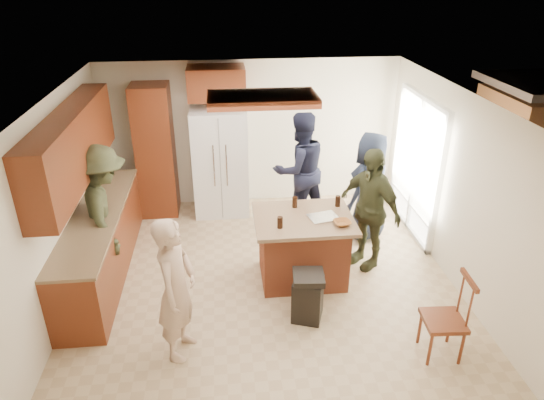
{
  "coord_description": "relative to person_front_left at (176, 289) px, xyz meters",
  "views": [
    {
      "loc": [
        -0.49,
        -5.46,
        3.89
      ],
      "look_at": [
        0.1,
        0.09,
        1.15
      ],
      "focal_mm": 32.0,
      "sensor_mm": 36.0,
      "label": 1
    }
  ],
  "objects": [
    {
      "name": "room_shell",
      "position": [
        5.42,
        2.9,
        0.04
      ],
      "size": [
        8.0,
        5.2,
        5.0
      ],
      "color": "tan",
      "rests_on": "ground"
    },
    {
      "name": "person_front_left",
      "position": [
        0.0,
        0.0,
        0.0
      ],
      "size": [
        0.6,
        0.7,
        1.65
      ],
      "primitive_type": "imported",
      "rotation": [
        0.0,
        0.0,
        1.28
      ],
      "color": "tan",
      "rests_on": "ground"
    },
    {
      "name": "person_behind_left",
      "position": [
        1.75,
        2.81,
        0.11
      ],
      "size": [
        1.05,
        0.83,
        1.88
      ],
      "primitive_type": "imported",
      "rotation": [
        0.0,
        0.0,
        3.47
      ],
      "color": "black",
      "rests_on": "ground"
    },
    {
      "name": "person_behind_right",
      "position": [
        2.73,
        2.27,
        0.02
      ],
      "size": [
        0.97,
        0.95,
        1.69
      ],
      "primitive_type": "imported",
      "rotation": [
        0.0,
        0.0,
        3.87
      ],
      "color": "#192032",
      "rests_on": "ground"
    },
    {
      "name": "person_side_right",
      "position": [
        2.5,
        1.5,
        0.05
      ],
      "size": [
        0.99,
        1.14,
        1.75
      ],
      "primitive_type": "imported",
      "rotation": [
        0.0,
        0.0,
        -1.01
      ],
      "color": "#353921",
      "rests_on": "ground"
    },
    {
      "name": "person_counter",
      "position": [
        -1.04,
        1.69,
        0.09
      ],
      "size": [
        0.87,
        1.3,
        1.84
      ],
      "primitive_type": "imported",
      "rotation": [
        0.0,
        0.0,
        1.87
      ],
      "color": "#333720",
      "rests_on": "ground"
    },
    {
      "name": "left_cabinetry",
      "position": [
        -1.2,
        1.66,
        0.13
      ],
      "size": [
        0.64,
        3.0,
        2.3
      ],
      "color": "maroon",
      "rests_on": "ground"
    },
    {
      "name": "back_wall_units",
      "position": [
        -0.29,
        3.46,
        0.55
      ],
      "size": [
        1.8,
        0.6,
        2.45
      ],
      "color": "maroon",
      "rests_on": "ground"
    },
    {
      "name": "refrigerator",
      "position": [
        0.49,
        3.38,
        0.07
      ],
      "size": [
        0.9,
        0.76,
        1.8
      ],
      "color": "white",
      "rests_on": "ground"
    },
    {
      "name": "kitchen_island",
      "position": [
        1.55,
        1.25,
        -0.35
      ],
      "size": [
        1.28,
        1.03,
        0.93
      ],
      "color": "#A94A2B",
      "rests_on": "ground"
    },
    {
      "name": "island_items",
      "position": [
        1.8,
        1.18,
        0.14
      ],
      "size": [
        0.95,
        0.71,
        0.15
      ],
      "color": "silver",
      "rests_on": "kitchen_island"
    },
    {
      "name": "trash_bin",
      "position": [
        1.48,
        0.4,
        -0.51
      ],
      "size": [
        0.43,
        0.43,
        0.63
      ],
      "color": "black",
      "rests_on": "ground"
    },
    {
      "name": "spindle_chair",
      "position": [
        2.83,
        -0.35,
        -0.37
      ],
      "size": [
        0.45,
        0.45,
        0.99
      ],
      "color": "maroon",
      "rests_on": "ground"
    }
  ]
}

